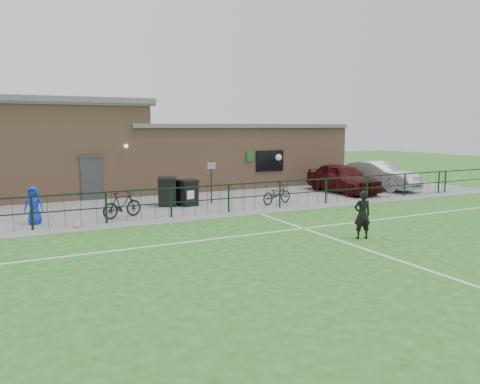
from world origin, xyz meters
name	(u,v)px	position (x,y,z in m)	size (l,w,h in m)	color
ground	(328,266)	(0.00, 0.00, 0.00)	(90.00, 90.00, 0.00)	#215E1B
paving_strip	(165,197)	(0.00, 13.50, 0.01)	(34.00, 13.00, 0.02)	slate
pitch_line_touch	(209,215)	(0.00, 7.80, 0.00)	(28.00, 0.10, 0.01)	white
pitch_line_mid	(254,234)	(0.00, 4.00, 0.00)	(28.00, 0.10, 0.01)	white
pitch_line_perp	(387,256)	(2.00, 0.00, 0.00)	(0.10, 16.00, 0.01)	white
perimeter_fence	(207,200)	(0.00, 8.00, 0.60)	(28.00, 0.10, 1.20)	black
wheelie_bin_left	(187,194)	(0.05, 10.34, 0.56)	(0.71, 0.81, 1.08)	black
wheelie_bin_right	(167,193)	(-0.77, 10.70, 0.61)	(0.79, 0.89, 1.19)	black
sign_post	(211,182)	(1.26, 10.41, 1.02)	(0.06, 0.06, 2.00)	black
car_maroon	(343,178)	(9.04, 10.50, 0.81)	(1.87, 4.65, 1.59)	#3F0B0C
car_silver	(378,175)	(11.72, 10.67, 0.81)	(1.67, 4.80, 1.58)	#929599
bicycle_d	(122,205)	(-3.24, 8.78, 0.53)	(0.48, 1.69, 1.01)	black
bicycle_e	(277,194)	(3.89, 8.89, 0.48)	(0.61, 1.74, 0.91)	black
spectator_child	(34,205)	(-6.38, 9.02, 0.72)	(0.68, 0.44, 1.39)	#152FC9
goalkeeper_kick	(359,213)	(2.74, 2.00, 0.83)	(1.90, 3.06, 2.60)	black
ball_ground	(77,225)	(-5.10, 7.66, 0.11)	(0.22, 0.22, 0.22)	silver
clubhouse	(132,151)	(-0.88, 16.50, 2.22)	(24.25, 5.40, 4.96)	#A3785B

